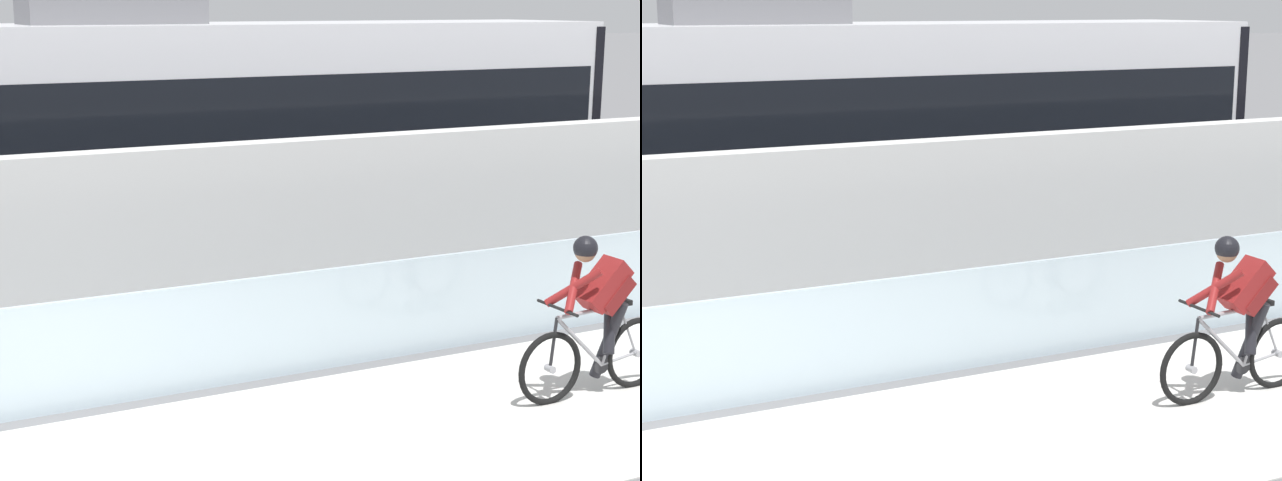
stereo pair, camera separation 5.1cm
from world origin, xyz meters
The scene contains 3 objects.
glass_parapet centered at (0.00, 1.85, 0.53)m, with size 32.00×0.05×1.07m, color silver.
tram centered at (4.33, 6.85, 1.89)m, with size 11.06×2.54×3.81m.
cyclist_on_bike centered at (5.10, 0.00, 0.78)m, with size 1.77×0.58×1.61m.
Camera 1 is at (-1.53, -7.47, 3.72)m, focal length 58.99 mm.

